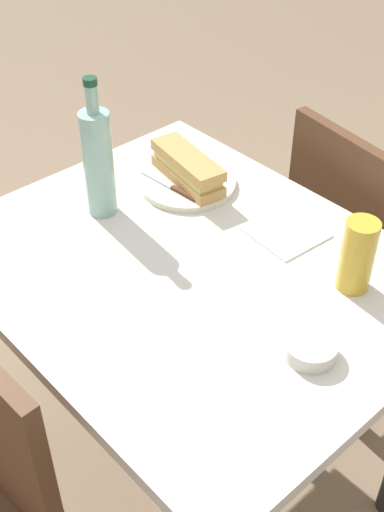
{
  "coord_description": "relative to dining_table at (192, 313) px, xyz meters",
  "views": [
    {
      "loc": [
        -0.76,
        0.69,
        1.62
      ],
      "look_at": [
        0.0,
        0.0,
        0.78
      ],
      "focal_mm": 47.02,
      "sensor_mm": 36.0,
      "label": 1
    }
  ],
  "objects": [
    {
      "name": "dining_table",
      "position": [
        0.0,
        0.0,
        0.0
      ],
      "size": [
        0.94,
        0.76,
        0.76
      ],
      "color": "silver",
      "rests_on": "ground"
    },
    {
      "name": "paper_napkin",
      "position": [
        -0.06,
        -0.22,
        0.14
      ],
      "size": [
        0.15,
        0.15,
        0.0
      ],
      "primitive_type": "cube",
      "rotation": [
        0.0,
        0.0,
        -0.08
      ],
      "color": "white",
      "rests_on": "dining_table"
    },
    {
      "name": "plate_near",
      "position": [
        0.22,
        -0.18,
        0.15
      ],
      "size": [
        0.22,
        0.22,
        0.01
      ],
      "primitive_type": "cylinder",
      "color": "silver",
      "rests_on": "dining_table"
    },
    {
      "name": "beer_glass",
      "position": [
        -0.26,
        -0.18,
        0.21
      ],
      "size": [
        0.06,
        0.06,
        0.15
      ],
      "primitive_type": "cylinder",
      "color": "gold",
      "rests_on": "dining_table"
    },
    {
      "name": "olive_bowl",
      "position": [
        -0.32,
        0.01,
        0.15
      ],
      "size": [
        0.09,
        0.09,
        0.03
      ],
      "primitive_type": "cylinder",
      "color": "silver",
      "rests_on": "dining_table"
    },
    {
      "name": "knife_near",
      "position": [
        0.21,
        -0.13,
        0.16
      ],
      "size": [
        0.18,
        0.02,
        0.01
      ],
      "color": "silver",
      "rests_on": "plate_near"
    },
    {
      "name": "chair_near",
      "position": [
        -0.04,
        -0.58,
        -0.12
      ],
      "size": [
        0.46,
        0.46,
        0.87
      ],
      "color": "brown",
      "rests_on": "ground"
    },
    {
      "name": "baguette_sandwich_near",
      "position": [
        0.22,
        -0.18,
        0.19
      ],
      "size": [
        0.22,
        0.1,
        0.07
      ],
      "color": "tan",
      "rests_on": "plate_near"
    },
    {
      "name": "water_bottle",
      "position": [
        0.27,
        0.02,
        0.27
      ],
      "size": [
        0.06,
        0.06,
        0.31
      ],
      "color": "#99C6B7",
      "rests_on": "dining_table"
    },
    {
      "name": "ground_plane",
      "position": [
        0.0,
        0.0,
        -0.62
      ],
      "size": [
        8.0,
        8.0,
        0.0
      ],
      "primitive_type": "plane",
      "color": "#8C755B"
    }
  ]
}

